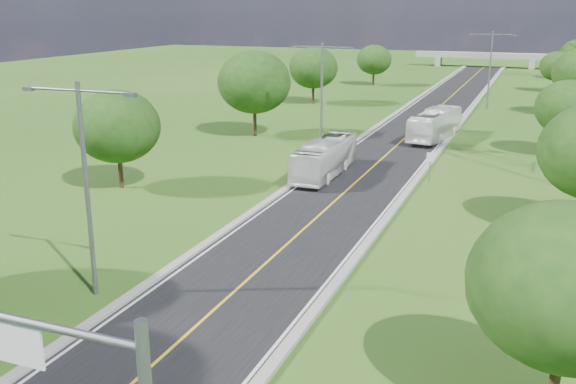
# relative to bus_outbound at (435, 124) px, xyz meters

# --- Properties ---
(ground) EXTENTS (260.00, 260.00, 0.00)m
(ground) POSITION_rel_bus_outbound_xyz_m (-2.88, 5.10, -1.56)
(ground) COLOR #244C15
(ground) RESTS_ON ground
(road) EXTENTS (8.00, 150.00, 0.06)m
(road) POSITION_rel_bus_outbound_xyz_m (-2.88, 11.10, -1.53)
(road) COLOR black
(road) RESTS_ON ground
(curb_left) EXTENTS (0.50, 150.00, 0.22)m
(curb_left) POSITION_rel_bus_outbound_xyz_m (-7.13, 11.10, -1.45)
(curb_left) COLOR gray
(curb_left) RESTS_ON ground
(curb_right) EXTENTS (0.50, 150.00, 0.22)m
(curb_right) POSITION_rel_bus_outbound_xyz_m (1.37, 11.10, -1.45)
(curb_right) COLOR gray
(curb_right) RESTS_ON ground
(speed_limit_sign) EXTENTS (0.55, 0.09, 2.40)m
(speed_limit_sign) POSITION_rel_bus_outbound_xyz_m (2.32, -16.92, 0.04)
(speed_limit_sign) COLOR slate
(speed_limit_sign) RESTS_ON ground
(overpass) EXTENTS (30.00, 3.00, 3.20)m
(overpass) POSITION_rel_bus_outbound_xyz_m (-2.88, 85.10, 0.85)
(overpass) COLOR gray
(overpass) RESTS_ON ground
(streetlight_near_left) EXTENTS (5.90, 0.25, 10.00)m
(streetlight_near_left) POSITION_rel_bus_outbound_xyz_m (-8.88, -42.90, 4.38)
(streetlight_near_left) COLOR slate
(streetlight_near_left) RESTS_ON ground
(streetlight_mid_left) EXTENTS (5.90, 0.25, 10.00)m
(streetlight_mid_left) POSITION_rel_bus_outbound_xyz_m (-8.88, -9.90, 4.38)
(streetlight_mid_left) COLOR slate
(streetlight_mid_left) RESTS_ON ground
(streetlight_far_right) EXTENTS (5.90, 0.25, 10.00)m
(streetlight_far_right) POSITION_rel_bus_outbound_xyz_m (3.12, 23.10, 4.38)
(streetlight_far_right) COLOR slate
(streetlight_far_right) RESTS_ON ground
(tree_lb) EXTENTS (6.30, 6.30, 7.33)m
(tree_lb) POSITION_rel_bus_outbound_xyz_m (-18.88, -26.90, 3.08)
(tree_lb) COLOR black
(tree_lb) RESTS_ON ground
(tree_lc) EXTENTS (7.56, 7.56, 8.79)m
(tree_lc) POSITION_rel_bus_outbound_xyz_m (-17.88, -4.90, 4.01)
(tree_lc) COLOR black
(tree_lc) RESTS_ON ground
(tree_ld) EXTENTS (6.72, 6.72, 7.82)m
(tree_ld) POSITION_rel_bus_outbound_xyz_m (-19.88, 19.10, 3.39)
(tree_ld) COLOR black
(tree_ld) RESTS_ON ground
(tree_le) EXTENTS (5.88, 5.88, 6.84)m
(tree_le) POSITION_rel_bus_outbound_xyz_m (-17.38, 43.10, 2.77)
(tree_le) COLOR black
(tree_le) RESTS_ON ground
(tree_ra) EXTENTS (6.30, 6.30, 7.33)m
(tree_ra) POSITION_rel_bus_outbound_xyz_m (11.12, -44.90, 3.08)
(tree_ra) COLOR black
(tree_ra) RESTS_ON ground
(tree_rc) EXTENTS (5.88, 5.88, 6.84)m
(tree_rc) POSITION_rel_bus_outbound_xyz_m (12.12, -2.90, 2.77)
(tree_rc) COLOR black
(tree_rc) RESTS_ON ground
(tree_re) EXTENTS (5.46, 5.46, 6.35)m
(tree_re) POSITION_rel_bus_outbound_xyz_m (11.62, 45.10, 2.46)
(tree_re) COLOR black
(tree_re) RESTS_ON ground
(bus_outbound) EXTENTS (4.00, 11.05, 3.01)m
(bus_outbound) POSITION_rel_bus_outbound_xyz_m (0.00, 0.00, 0.00)
(bus_outbound) COLOR white
(bus_outbound) RESTS_ON road
(bus_inbound) EXTENTS (2.51, 10.36, 2.88)m
(bus_inbound) POSITION_rel_bus_outbound_xyz_m (-5.80, -18.00, -0.06)
(bus_inbound) COLOR silver
(bus_inbound) RESTS_ON road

